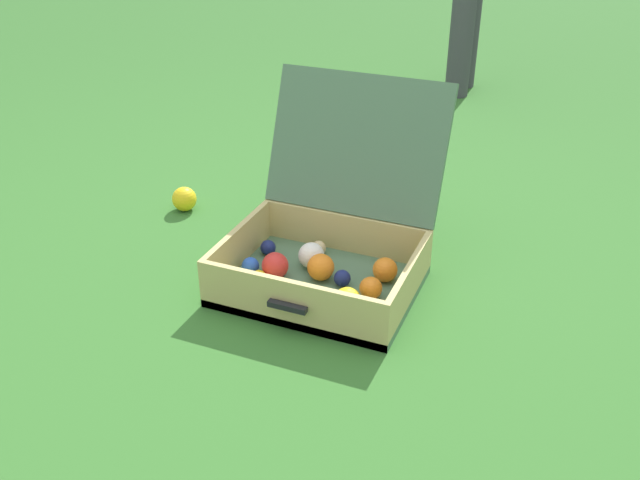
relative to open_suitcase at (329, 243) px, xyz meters
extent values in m
plane|color=#336B28|center=(-0.10, -0.12, -0.12)|extent=(16.00, 16.00, 0.00)
cube|color=#4C7051|center=(0.00, -0.07, -0.11)|extent=(0.55, 0.43, 0.03)
cube|color=tan|center=(-0.27, -0.07, -0.05)|extent=(0.02, 0.43, 0.15)
cube|color=tan|center=(0.27, -0.07, -0.05)|extent=(0.02, 0.43, 0.15)
cube|color=tan|center=(0.00, -0.28, -0.05)|extent=(0.52, 0.02, 0.15)
cube|color=tan|center=(0.00, 0.13, -0.05)|extent=(0.52, 0.02, 0.15)
cube|color=#4C7051|center=(0.00, 0.22, 0.23)|extent=(0.55, 0.18, 0.40)
cube|color=black|center=(0.00, -0.30, -0.04)|extent=(0.11, 0.02, 0.02)
sphere|color=orange|center=(0.16, -0.09, -0.06)|extent=(0.07, 0.07, 0.07)
sphere|color=red|center=(-0.13, -0.10, -0.06)|extent=(0.08, 0.08, 0.08)
sphere|color=navy|center=(-0.21, 0.01, -0.07)|extent=(0.05, 0.05, 0.05)
sphere|color=white|center=(-0.06, 0.00, -0.06)|extent=(0.08, 0.08, 0.08)
sphere|color=orange|center=(0.17, 0.01, -0.06)|extent=(0.07, 0.07, 0.07)
sphere|color=#CCDB38|center=(-0.01, -0.19, -0.06)|extent=(0.06, 0.06, 0.06)
sphere|color=#D1B784|center=(-0.07, 0.07, -0.07)|extent=(0.05, 0.05, 0.05)
sphere|color=blue|center=(-0.21, -0.11, -0.07)|extent=(0.05, 0.05, 0.05)
sphere|color=orange|center=(0.00, -0.05, -0.05)|extent=(0.08, 0.08, 0.08)
sphere|color=yellow|center=(-0.16, -0.15, -0.07)|extent=(0.05, 0.05, 0.05)
sphere|color=navy|center=(0.07, -0.06, -0.07)|extent=(0.05, 0.05, 0.05)
sphere|color=yellow|center=(0.13, -0.19, -0.06)|extent=(0.08, 0.08, 0.08)
sphere|color=yellow|center=(-0.65, 0.22, -0.08)|extent=(0.09, 0.09, 0.09)
cylinder|color=#3D3D42|center=(-0.06, 2.10, 0.29)|extent=(0.12, 0.12, 0.83)
cylinder|color=#3D3D42|center=(-0.05, 1.92, 0.29)|extent=(0.12, 0.12, 0.83)
camera|label=1|loc=(0.66, -1.67, 1.02)|focal=39.24mm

